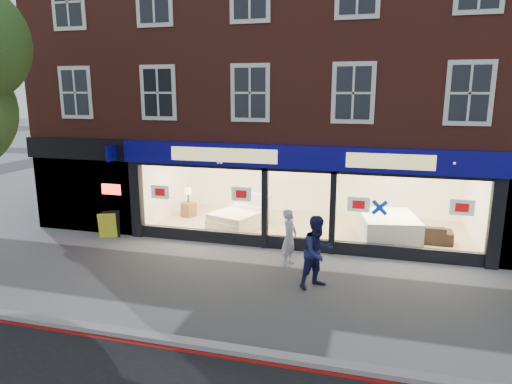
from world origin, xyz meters
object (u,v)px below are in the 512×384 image
at_px(mattress_stack, 388,228).
at_px(pedestrian_grey, 289,238).
at_px(sofa, 419,232).
at_px(a_board, 109,225).
at_px(display_bed, 239,217).
at_px(pedestrian_blue, 317,252).

height_order(mattress_stack, pedestrian_grey, pedestrian_grey).
distance_m(sofa, a_board, 10.24).
height_order(a_board, pedestrian_grey, pedestrian_grey).
distance_m(display_bed, mattress_stack, 5.16).
relative_size(sofa, pedestrian_grey, 1.23).
xyz_separation_m(sofa, pedestrian_blue, (-2.75, -4.16, 0.54)).
bearing_deg(pedestrian_blue, sofa, 10.78).
height_order(a_board, pedestrian_blue, pedestrian_blue).
bearing_deg(a_board, pedestrian_grey, -31.28).
bearing_deg(sofa, a_board, 12.94).
bearing_deg(a_board, display_bed, 5.63).
relative_size(mattress_stack, pedestrian_blue, 1.30).
bearing_deg(mattress_stack, a_board, -168.32).
bearing_deg(display_bed, a_board, -130.62).
height_order(sofa, pedestrian_blue, pedestrian_blue).
xyz_separation_m(mattress_stack, sofa, (0.99, 0.21, -0.13)).
bearing_deg(a_board, sofa, -12.34).
relative_size(display_bed, pedestrian_grey, 1.43).
height_order(pedestrian_grey, pedestrian_blue, pedestrian_blue).
relative_size(pedestrian_grey, pedestrian_blue, 0.88).
xyz_separation_m(mattress_stack, a_board, (-9.04, -1.87, -0.07)).
relative_size(mattress_stack, a_board, 2.67).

